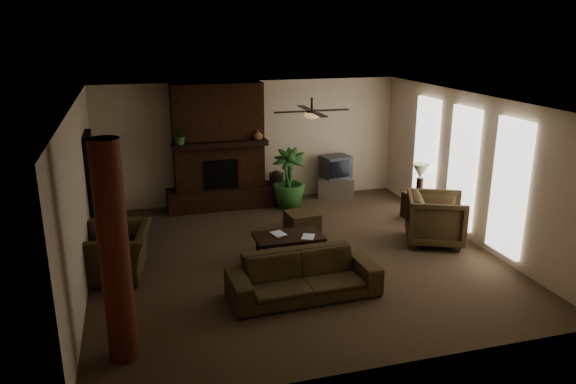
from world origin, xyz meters
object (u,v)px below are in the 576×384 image
object	(u,v)px
log_column	(114,254)
lamp_left	(116,200)
armchair_left	(116,244)
sofa	(304,269)
ottoman	(302,222)
floor_vase	(277,184)
side_table_right	(417,205)
armchair_right	(436,217)
lamp_right	(421,173)
tv_stand	(336,187)
side_table_left	(119,239)
coffee_table	(288,238)
floor_plant	(289,191)

from	to	relation	value
log_column	lamp_left	xyz separation A→B (m)	(-0.07, 3.50, -0.40)
armchair_left	sofa	bearing A→B (deg)	69.53
ottoman	floor_vase	size ratio (longest dim) A/B	0.78
log_column	ottoman	distance (m)	5.12
sofa	side_table_right	size ratio (longest dim) A/B	4.17
armchair_right	lamp_right	world-z (taller)	lamp_right
armchair_left	tv_stand	xyz separation A→B (m)	(5.03, 3.04, -0.29)
sofa	ottoman	distance (m)	2.77
side_table_left	floor_vase	bearing A→B (deg)	30.71
tv_stand	side_table_right	world-z (taller)	side_table_right
side_table_left	lamp_right	bearing A→B (deg)	1.71
armchair_right	side_table_left	world-z (taller)	armchair_right
sofa	lamp_left	distance (m)	3.79
sofa	side_table_right	bearing A→B (deg)	36.36
tv_stand	side_table_right	distance (m)	2.20
sofa	side_table_right	distance (m)	4.40
log_column	floor_vase	size ratio (longest dim) A/B	3.64
ottoman	floor_vase	xyz separation A→B (m)	(-0.01, 1.98, 0.23)
coffee_table	side_table_right	xyz separation A→B (m)	(3.26, 1.29, -0.10)
tv_stand	coffee_table	bearing A→B (deg)	-102.64
sofa	tv_stand	distance (m)	5.16
floor_vase	armchair_right	bearing A→B (deg)	-55.38
tv_stand	side_table_right	xyz separation A→B (m)	(1.16, -1.87, 0.03)
sofa	tv_stand	xyz separation A→B (m)	(2.28, 4.62, -0.20)
ottoman	lamp_left	distance (m)	3.62
floor_plant	tv_stand	bearing A→B (deg)	17.64
armchair_left	side_table_right	world-z (taller)	armchair_left
log_column	sofa	world-z (taller)	log_column
log_column	tv_stand	distance (m)	7.52
side_table_left	lamp_left	distance (m)	0.73
log_column	armchair_right	size ratio (longest dim) A/B	2.64
floor_plant	lamp_right	size ratio (longest dim) A/B	2.07
tv_stand	armchair_left	bearing A→B (deg)	-127.88
log_column	coffee_table	distance (m)	3.85
lamp_left	side_table_right	size ratio (longest dim) A/B	1.18
floor_vase	side_table_left	distance (m)	4.11
sofa	floor_plant	distance (m)	4.31
side_table_right	coffee_table	bearing A→B (deg)	-158.36
log_column	side_table_right	xyz separation A→B (m)	(6.10, 3.68, -1.12)
floor_vase	coffee_table	bearing A→B (deg)	-101.12
coffee_table	tv_stand	xyz separation A→B (m)	(2.10, 3.17, -0.12)
ottoman	lamp_right	bearing A→B (deg)	1.40
coffee_table	lamp_left	world-z (taller)	lamp_left
armchair_left	tv_stand	size ratio (longest dim) A/B	1.45
coffee_table	floor_plant	world-z (taller)	floor_plant
sofa	tv_stand	bearing A→B (deg)	61.48
lamp_left	side_table_right	distance (m)	6.21
side_table_left	side_table_right	bearing A→B (deg)	2.07
armchair_right	floor_vase	size ratio (longest dim) A/B	1.38
floor_plant	lamp_left	world-z (taller)	lamp_left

